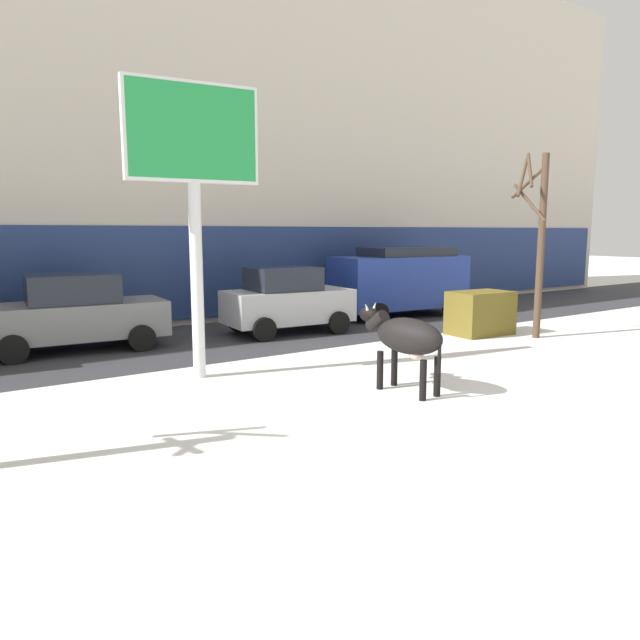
{
  "coord_description": "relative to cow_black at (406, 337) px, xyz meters",
  "views": [
    {
      "loc": [
        -5.88,
        -6.23,
        2.83
      ],
      "look_at": [
        0.53,
        3.24,
        1.1
      ],
      "focal_mm": 32.77,
      "sensor_mm": 36.0,
      "label": 1
    }
  ],
  "objects": [
    {
      "name": "car_blue_van",
      "position": [
        6.25,
        7.16,
        0.25
      ],
      "size": [
        4.72,
        2.37,
        2.32
      ],
      "color": "#233D9E",
      "rests_on": "ground"
    },
    {
      "name": "building_facade",
      "position": [
        -1.05,
        12.34,
        5.49
      ],
      "size": [
        44.0,
        6.1,
        13.0
      ],
      "color": "beige",
      "rests_on": "ground"
    },
    {
      "name": "ground_plane",
      "position": [
        -1.05,
        -1.31,
        -0.99
      ],
      "size": [
        120.0,
        120.0,
        0.0
      ],
      "primitive_type": "plane",
      "color": "white"
    },
    {
      "name": "pedestrian_near_billboard",
      "position": [
        1.61,
        9.91,
        -0.11
      ],
      "size": [
        0.36,
        0.24,
        1.73
      ],
      "color": "#282833",
      "rests_on": "ground"
    },
    {
      "name": "road_strip",
      "position": [
        -1.05,
        6.77,
        -0.99
      ],
      "size": [
        60.0,
        5.6,
        0.01
      ],
      "primitive_type": "cube",
      "color": "#333338",
      "rests_on": "ground"
    },
    {
      "name": "bare_tree_right_lot",
      "position": [
        6.56,
        2.11,
        1.74
      ],
      "size": [
        1.41,
        1.29,
        4.9
      ],
      "color": "#4C3828",
      "rests_on": "ground"
    },
    {
      "name": "billboard",
      "position": [
        -2.61,
        3.06,
        3.32
      ],
      "size": [
        2.53,
        0.48,
        5.56
      ],
      "color": "silver",
      "rests_on": "ground"
    },
    {
      "name": "car_silver_hatchback",
      "position": [
        1.4,
        6.43,
        -0.07
      ],
      "size": [
        3.61,
        2.12,
        1.86
      ],
      "color": "#B7BABF",
      "rests_on": "ground"
    },
    {
      "name": "car_grey_sedan",
      "position": [
        -4.07,
        7.17,
        -0.09
      ],
      "size": [
        4.31,
        2.21,
        1.84
      ],
      "color": "slate",
      "rests_on": "ground"
    },
    {
      "name": "dumpster",
      "position": [
        5.74,
        3.24,
        -0.39
      ],
      "size": [
        1.76,
        1.2,
        1.2
      ],
      "primitive_type": "cube",
      "rotation": [
        0.0,
        0.0,
        -0.06
      ],
      "color": "brown",
      "rests_on": "ground"
    },
    {
      "name": "cow_black",
      "position": [
        0.0,
        0.0,
        0.0
      ],
      "size": [
        0.78,
        1.93,
        1.54
      ],
      "color": "black",
      "rests_on": "ground"
    }
  ]
}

